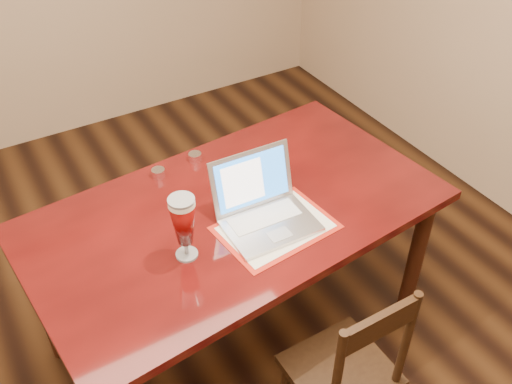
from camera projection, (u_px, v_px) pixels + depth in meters
room_shell at (156, 22)px, 1.53m from camera, size 4.51×5.01×2.71m
dining_table at (235, 226)px, 2.44m from camera, size 1.82×1.13×1.09m
dining_chair at (346, 372)px, 2.22m from camera, size 0.39×0.37×0.91m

